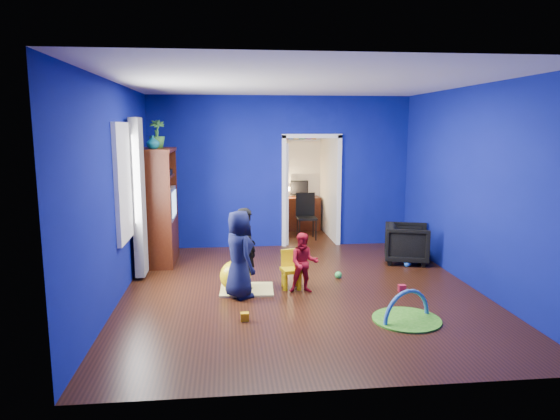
{
  "coord_description": "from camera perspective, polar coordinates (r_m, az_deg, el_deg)",
  "views": [
    {
      "loc": [
        -1.03,
        -6.78,
        2.3
      ],
      "look_at": [
        -0.26,
        0.4,
        1.11
      ],
      "focal_mm": 32.0,
      "sensor_mm": 36.0,
      "label": 1
    }
  ],
  "objects": [
    {
      "name": "desk_monitor",
      "position": [
        11.36,
        2.22,
        2.57
      ],
      "size": [
        0.4,
        0.05,
        0.32
      ],
      "primitive_type": "cube",
      "color": "black",
      "rests_on": "study_desk"
    },
    {
      "name": "doorway",
      "position": [
        9.75,
        3.6,
        2.01
      ],
      "size": [
        1.16,
        0.1,
        2.1
      ],
      "primitive_type": "cube",
      "color": "white",
      "rests_on": "floor"
    },
    {
      "name": "toy_0",
      "position": [
        7.36,
        13.77,
        -8.69
      ],
      "size": [
        0.1,
        0.08,
        0.1
      ],
      "primitive_type": "cube",
      "color": "red",
      "rests_on": "floor"
    },
    {
      "name": "crt_tv",
      "position": [
        8.73,
        -13.52,
        0.7
      ],
      "size": [
        0.46,
        0.7,
        0.54
      ],
      "primitive_type": "cube",
      "color": "silver",
      "rests_on": "tv_armoire"
    },
    {
      "name": "vase",
      "position": [
        8.35,
        -14.34,
        7.53
      ],
      "size": [
        0.24,
        0.24,
        0.22
      ],
      "primitive_type": "imported",
      "rotation": [
        0.0,
        0.0,
        0.17
      ],
      "color": "#0D5C6F",
      "rests_on": "tv_armoire"
    },
    {
      "name": "folding_chair",
      "position": [
        10.37,
        3.06,
        -0.83
      ],
      "size": [
        0.4,
        0.4,
        0.92
      ],
      "primitive_type": "cube",
      "color": "black",
      "rests_on": "floor"
    },
    {
      "name": "child_black",
      "position": [
        7.17,
        -3.9,
        -4.41
      ],
      "size": [
        0.42,
        0.51,
        1.19
      ],
      "primitive_type": "imported",
      "rotation": [
        0.0,
        0.0,
        1.95
      ],
      "color": "black",
      "rests_on": "floor"
    },
    {
      "name": "desk_lamp",
      "position": [
        11.26,
        0.85,
        2.42
      ],
      "size": [
        0.14,
        0.14,
        0.14
      ],
      "primitive_type": "sphere",
      "color": "#FFD88C",
      "rests_on": "study_desk"
    },
    {
      "name": "wall_front",
      "position": [
        4.24,
        8.08,
        -2.29
      ],
      "size": [
        5.0,
        0.02,
        2.9
      ],
      "primitive_type": "cube",
      "color": "navy",
      "rests_on": "floor"
    },
    {
      "name": "toy_1",
      "position": [
        8.65,
        14.32,
        -5.95
      ],
      "size": [
        0.11,
        0.11,
        0.11
      ],
      "primitive_type": "sphere",
      "color": "blue",
      "rests_on": "floor"
    },
    {
      "name": "alcove",
      "position": [
        10.58,
        2.82,
        3.7
      ],
      "size": [
        1.0,
        1.75,
        2.5
      ],
      "primitive_type": null,
      "color": "silver",
      "rests_on": "floor"
    },
    {
      "name": "wall_left",
      "position": [
        6.99,
        -18.19,
        1.93
      ],
      "size": [
        0.02,
        5.5,
        2.9
      ],
      "primitive_type": "cube",
      "color": "navy",
      "rests_on": "floor"
    },
    {
      "name": "toy_3",
      "position": [
        7.82,
        6.68,
        -7.35
      ],
      "size": [
        0.11,
        0.11,
        0.11
      ],
      "primitive_type": "sphere",
      "color": "green",
      "rests_on": "floor"
    },
    {
      "name": "toddler_red",
      "position": [
        7.04,
        2.74,
        -6.06
      ],
      "size": [
        0.44,
        0.36,
        0.85
      ],
      "primitive_type": "imported",
      "rotation": [
        0.0,
        0.0,
        -0.08
      ],
      "color": "red",
      "rests_on": "floor"
    },
    {
      "name": "armchair",
      "position": [
        8.87,
        14.31,
        -3.71
      ],
      "size": [
        0.91,
        0.89,
        0.67
      ],
      "primitive_type": "imported",
      "rotation": [
        0.0,
        0.0,
        1.28
      ],
      "color": "black",
      "rests_on": "floor"
    },
    {
      "name": "toy_arch",
      "position": [
        6.35,
        14.26,
        -11.96
      ],
      "size": [
        0.69,
        0.36,
        0.74
      ],
      "primitive_type": "torus",
      "rotation": [
        1.57,
        0.0,
        0.44
      ],
      "color": "#3F8CD8",
      "rests_on": "floor"
    },
    {
      "name": "yellow_blanket",
      "position": [
        7.23,
        -3.82,
        -9.06
      ],
      "size": [
        0.78,
        0.64,
        0.03
      ],
      "primitive_type": "cube",
      "rotation": [
        0.0,
        0.0,
        -0.06
      ],
      "color": "#F2E07A",
      "rests_on": "floor"
    },
    {
      "name": "hopper_ball",
      "position": [
        7.16,
        -5.11,
        -7.52
      ],
      "size": [
        0.44,
        0.44,
        0.44
      ],
      "primitive_type": "sphere",
      "color": "yellow",
      "rests_on": "floor"
    },
    {
      "name": "toy_2",
      "position": [
        6.16,
        -4.05,
        -12.07
      ],
      "size": [
        0.1,
        0.08,
        0.1
      ],
      "primitive_type": "cube",
      "color": "#F5AF0C",
      "rests_on": "floor"
    },
    {
      "name": "tv_armoire",
      "position": [
        8.74,
        -13.77,
        0.44
      ],
      "size": [
        0.58,
        1.14,
        1.96
      ],
      "primitive_type": "cube",
      "color": "#41190A",
      "rests_on": "floor"
    },
    {
      "name": "wall_back",
      "position": [
        9.62,
        0.09,
        4.33
      ],
      "size": [
        5.0,
        0.02,
        2.9
      ],
      "primitive_type": "cube",
      "color": "navy",
      "rests_on": "floor"
    },
    {
      "name": "study_desk",
      "position": [
        11.32,
        2.29,
        -0.39
      ],
      "size": [
        0.88,
        0.44,
        0.75
      ],
      "primitive_type": "cube",
      "color": "#3D140A",
      "rests_on": "floor"
    },
    {
      "name": "ceiling",
      "position": [
        6.88,
        2.63,
        14.38
      ],
      "size": [
        5.0,
        5.5,
        0.01
      ],
      "primitive_type": "cube",
      "color": "white",
      "rests_on": "wall_back"
    },
    {
      "name": "window_left",
      "position": [
        7.31,
        -17.55,
        3.07
      ],
      "size": [
        0.03,
        0.95,
        1.55
      ],
      "primitive_type": "cube",
      "color": "white",
      "rests_on": "wall_left"
    },
    {
      "name": "potted_plant",
      "position": [
        8.86,
        -13.89,
        8.46
      ],
      "size": [
        0.31,
        0.31,
        0.47
      ],
      "primitive_type": "imported",
      "rotation": [
        0.0,
        0.0,
        0.17
      ],
      "color": "#3E8F34",
      "rests_on": "tv_armoire"
    },
    {
      "name": "child_navy",
      "position": [
        6.82,
        -4.7,
        -5.07
      ],
      "size": [
        0.59,
        0.69,
        1.2
      ],
      "primitive_type": "imported",
      "rotation": [
        0.0,
        0.0,
        2.0
      ],
      "color": "#0F1339",
      "rests_on": "floor"
    },
    {
      "name": "wall_right",
      "position": [
        7.69,
        21.31,
        2.4
      ],
      "size": [
        0.02,
        5.5,
        2.9
      ],
      "primitive_type": "cube",
      "color": "navy",
      "rests_on": "floor"
    },
    {
      "name": "curtain",
      "position": [
        7.86,
        -15.84,
        1.36
      ],
      "size": [
        0.14,
        0.42,
        2.4
      ],
      "primitive_type": "cube",
      "color": "slate",
      "rests_on": "floor"
    },
    {
      "name": "book_shelf",
      "position": [
        11.27,
        2.26,
        7.97
      ],
      "size": [
        0.88,
        0.24,
        0.04
      ],
      "primitive_type": "cube",
      "color": "white",
      "rests_on": "study_desk"
    },
    {
      "name": "floor",
      "position": [
        7.23,
        2.45,
        -9.16
      ],
      "size": [
        5.0,
        5.5,
        0.01
      ],
      "primitive_type": "cube",
      "color": "black",
      "rests_on": "ground"
    },
    {
      "name": "play_mat",
      "position": [
        6.35,
        14.26,
        -12.03
      ],
      "size": [
        0.82,
        0.82,
        0.02
      ],
      "primitive_type": "cylinder",
      "color": "green",
      "rests_on": "floor"
    },
    {
      "name": "kid_chair",
      "position": [
        7.26,
        1.31,
        -7.02
      ],
      "size": [
        0.33,
        0.33,
        0.5
      ],
      "primitive_type": "cube",
      "rotation": [
        0.0,
        0.0,
        0.18
      ],
      "color": "yellow",
      "rests_on": "floor"
    }
  ]
}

